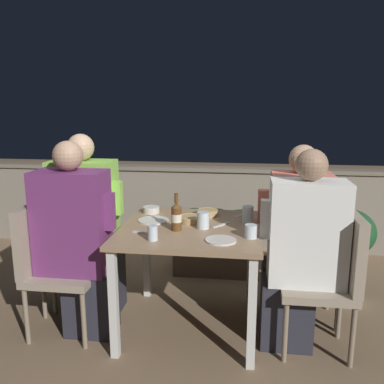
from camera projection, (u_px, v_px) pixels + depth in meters
ground_plane at (191, 325)px, 2.85m from camera, size 16.00×16.00×0.00m
parapet_wall at (211, 207)px, 4.36m from camera, size 9.00×0.18×0.87m
dining_table at (191, 240)px, 2.72m from camera, size 0.92×0.92×0.73m
planter_hedge at (217, 237)px, 3.71m from camera, size 0.77×0.47×0.59m
chair_left_near at (50, 257)px, 2.70m from camera, size 0.45×0.44×0.89m
person_purple_stripe at (78, 241)px, 2.65m from camera, size 0.51×0.26×1.30m
chair_left_far at (64, 241)px, 3.02m from camera, size 0.45×0.44×0.89m
person_green_blouse at (89, 225)px, 2.97m from camera, size 0.51×0.26×1.32m
chair_right_near at (334, 270)px, 2.49m from camera, size 0.45×0.44×0.89m
person_white_polo at (301, 252)px, 2.50m from camera, size 0.51×0.26×1.27m
chair_right_far at (323, 252)px, 2.79m from camera, size 0.45×0.44×0.89m
person_coral_top at (294, 236)px, 2.80m from camera, size 0.48×0.26×1.26m
beer_bottle at (176, 216)px, 2.60m from camera, size 0.07×0.07×0.24m
plate_0 at (221, 240)px, 2.41m from camera, size 0.19×0.19×0.01m
plate_1 at (153, 220)px, 2.82m from camera, size 0.21×0.21×0.01m
bowl_0 at (191, 219)px, 2.79m from camera, size 0.17×0.17×0.04m
bowl_1 at (151, 209)px, 3.03m from camera, size 0.12×0.12×0.05m
bowl_2 at (208, 212)px, 2.95m from camera, size 0.15×0.15×0.05m
glass_cup_0 at (153, 233)px, 2.42m from camera, size 0.06×0.06×0.09m
glass_cup_1 at (251, 231)px, 2.46m from camera, size 0.07×0.07×0.08m
glass_cup_2 at (248, 215)px, 2.77m from camera, size 0.08×0.08×0.12m
glass_cup_3 at (203, 220)px, 2.65m from camera, size 0.08×0.08×0.11m
fork_0 at (145, 233)px, 2.55m from camera, size 0.17×0.06×0.01m
fork_1 at (221, 225)px, 2.72m from camera, size 0.12×0.14×0.01m
fork_2 at (242, 215)px, 2.96m from camera, size 0.12×0.14×0.01m
potted_plant at (348, 245)px, 3.16m from camera, size 0.40×0.40×0.73m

